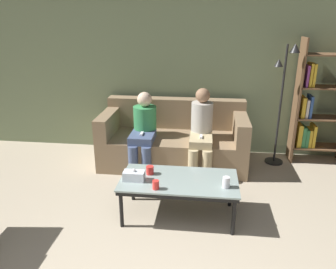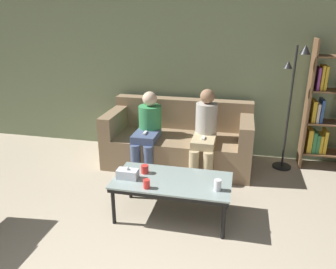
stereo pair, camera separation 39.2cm
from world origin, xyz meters
name	(u,v)px [view 1 (the left image)]	position (x,y,z in m)	size (l,w,h in m)	color
wall_back	(178,68)	(0.00, 3.66, 1.30)	(12.00, 0.06, 2.60)	#707F5B
couch	(174,141)	(0.00, 3.12, 0.33)	(2.05, 0.93, 0.89)	#897051
coffee_table	(179,183)	(0.19, 1.74, 0.40)	(1.23, 0.63, 0.44)	#8C9E99
cup_near_left	(150,170)	(-0.13, 1.83, 0.49)	(0.08, 0.08, 0.09)	red
cup_near_right	(226,182)	(0.67, 1.63, 0.50)	(0.07, 0.07, 0.12)	silver
cup_far_center	(156,185)	(-0.02, 1.52, 0.49)	(0.07, 0.07, 0.09)	red
tissue_box	(134,176)	(-0.27, 1.67, 0.49)	(0.22, 0.12, 0.13)	silver
bookshelf	(316,108)	(2.01, 3.43, 0.81)	(0.76, 0.32, 1.78)	brown
standing_lamp	(283,93)	(1.50, 3.29, 1.05)	(0.31, 0.26, 1.71)	black
seated_person_left_end	(144,129)	(-0.40, 2.90, 0.58)	(0.32, 0.66, 1.07)	#47567A
seated_person_mid_left	(201,130)	(0.40, 2.89, 0.61)	(0.31, 0.68, 1.15)	tan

